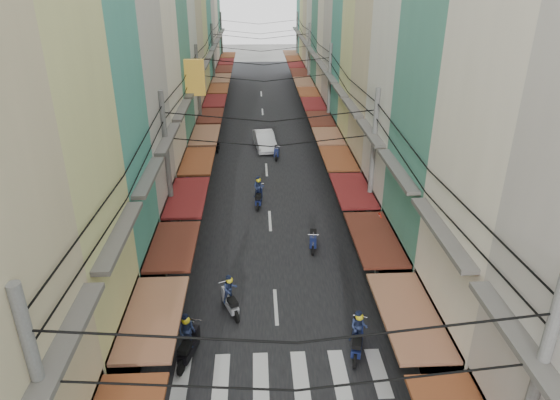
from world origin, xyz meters
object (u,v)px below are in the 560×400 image
object	(u,v)px
market_umbrella	(524,374)
traffic_sign	(379,230)
bicycle	(447,300)
white_car	(265,149)

from	to	relation	value
market_umbrella	traffic_sign	distance (m)	9.02
bicycle	traffic_sign	world-z (taller)	traffic_sign
white_car	bicycle	world-z (taller)	white_car
bicycle	market_umbrella	bearing A→B (deg)	165.79
market_umbrella	bicycle	bearing A→B (deg)	87.80
bicycle	market_umbrella	xyz separation A→B (m)	(-0.25, -6.42, 2.04)
bicycle	traffic_sign	xyz separation A→B (m)	(-2.67, 2.27, 2.33)
white_car	traffic_sign	xyz separation A→B (m)	(4.79, -18.36, 2.33)
market_umbrella	traffic_sign	size ratio (longest dim) A/B	0.73
traffic_sign	market_umbrella	bearing A→B (deg)	-74.44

